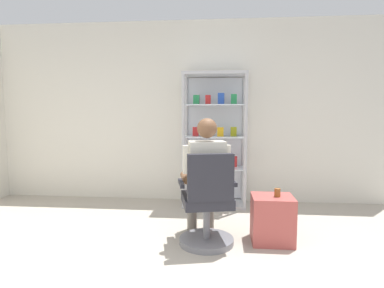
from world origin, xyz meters
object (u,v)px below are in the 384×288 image
object	(u,v)px
tea_glass	(277,193)
storage_crate	(272,219)
display_cabinet_main	(215,139)
seated_shopkeeper	(205,173)
office_chair	(208,208)

from	to	relation	value
tea_glass	storage_crate	bearing A→B (deg)	162.79
storage_crate	tea_glass	size ratio (longest dim) A/B	5.71
display_cabinet_main	seated_shopkeeper	bearing A→B (deg)	-92.90
office_chair	tea_glass	xyz separation A→B (m)	(0.71, 0.15, 0.14)
storage_crate	tea_glass	bearing A→B (deg)	-17.21
display_cabinet_main	storage_crate	world-z (taller)	display_cabinet_main
seated_shopkeeper	tea_glass	size ratio (longest dim) A/B	15.14
display_cabinet_main	tea_glass	world-z (taller)	display_cabinet_main
seated_shopkeeper	storage_crate	xyz separation A→B (m)	(0.70, 0.00, -0.47)
storage_crate	office_chair	bearing A→B (deg)	-166.47
seated_shopkeeper	storage_crate	distance (m)	0.84
display_cabinet_main	tea_glass	distance (m)	1.57
storage_crate	tea_glass	distance (m)	0.29
tea_glass	display_cabinet_main	bearing A→B (deg)	116.47
office_chair	seated_shopkeeper	distance (m)	0.36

